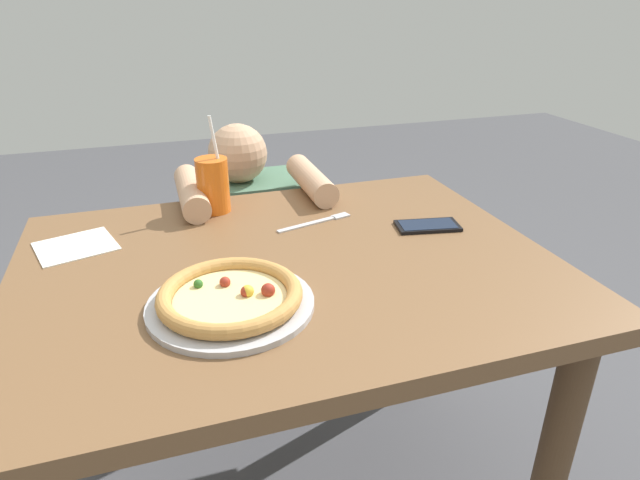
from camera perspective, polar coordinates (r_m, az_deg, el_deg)
dining_table at (r=1.20m, az=-3.31°, el=-7.32°), size 1.12×0.85×0.75m
pizza_near at (r=0.99m, az=-9.42°, el=-6.07°), size 0.30×0.30×0.04m
drink_cup_colored at (r=1.40m, az=-11.24°, el=5.74°), size 0.08×0.08×0.24m
paper_napkin at (r=1.32m, az=-24.39°, el=-0.60°), size 0.20×0.18×0.00m
fork at (r=1.32m, az=-0.22°, el=1.95°), size 0.20×0.07×0.00m
cell_phone at (r=1.32m, az=11.30°, el=1.49°), size 0.16×0.10×0.01m
diner_seated at (r=1.83m, az=-7.84°, el=-3.12°), size 0.40×0.52×0.90m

